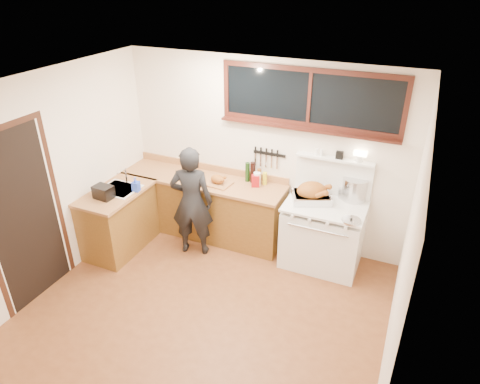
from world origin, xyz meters
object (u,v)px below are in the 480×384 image
at_px(vintage_stove, 323,233).
at_px(roast_turkey, 312,193).
at_px(cutting_board, 218,181).
at_px(man, 192,202).

xyz_separation_m(vintage_stove, roast_turkey, (-0.20, 0.03, 0.54)).
bearing_deg(cutting_board, roast_turkey, 2.78).
height_order(vintage_stove, man, same).
height_order(vintage_stove, roast_turkey, vintage_stove).
height_order(man, roast_turkey, man).
bearing_deg(vintage_stove, cutting_board, -178.61).
bearing_deg(man, roast_turkey, 17.58).
bearing_deg(roast_turkey, vintage_stove, -7.79).
relative_size(vintage_stove, man, 1.00).
xyz_separation_m(man, cutting_board, (0.19, 0.41, 0.17)).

